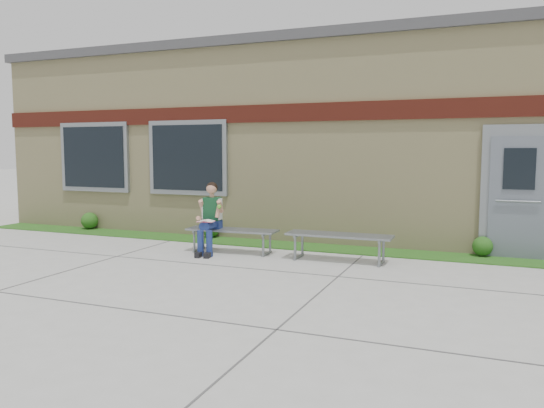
% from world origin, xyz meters
% --- Properties ---
extents(ground, '(80.00, 80.00, 0.00)m').
position_xyz_m(ground, '(0.00, 0.00, 0.00)').
color(ground, '#9E9E99').
rests_on(ground, ground).
extents(grass_strip, '(16.00, 0.80, 0.02)m').
position_xyz_m(grass_strip, '(0.00, 2.60, 0.01)').
color(grass_strip, '#194713').
rests_on(grass_strip, ground).
extents(school_building, '(16.20, 6.22, 4.20)m').
position_xyz_m(school_building, '(-0.00, 5.99, 2.10)').
color(school_building, beige).
rests_on(school_building, ground).
extents(bench_left, '(1.70, 0.56, 0.43)m').
position_xyz_m(bench_left, '(-1.27, 1.58, 0.34)').
color(bench_left, slate).
rests_on(bench_left, ground).
extents(bench_right, '(1.78, 0.51, 0.46)m').
position_xyz_m(bench_right, '(0.73, 1.58, 0.36)').
color(bench_right, slate).
rests_on(bench_right, ground).
extents(girl, '(0.49, 0.79, 1.29)m').
position_xyz_m(girl, '(-1.62, 1.39, 0.67)').
color(girl, navy).
rests_on(girl, ground).
extents(shrub_west, '(0.39, 0.39, 0.39)m').
position_xyz_m(shrub_west, '(-5.62, 2.85, 0.21)').
color(shrub_west, '#194713').
rests_on(shrub_west, grass_strip).
extents(shrub_mid, '(0.38, 0.38, 0.38)m').
position_xyz_m(shrub_mid, '(-2.40, 2.85, 0.21)').
color(shrub_mid, '#194713').
rests_on(shrub_mid, grass_strip).
extents(shrub_east, '(0.34, 0.34, 0.34)m').
position_xyz_m(shrub_east, '(2.97, 2.85, 0.19)').
color(shrub_east, '#194713').
rests_on(shrub_east, grass_strip).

